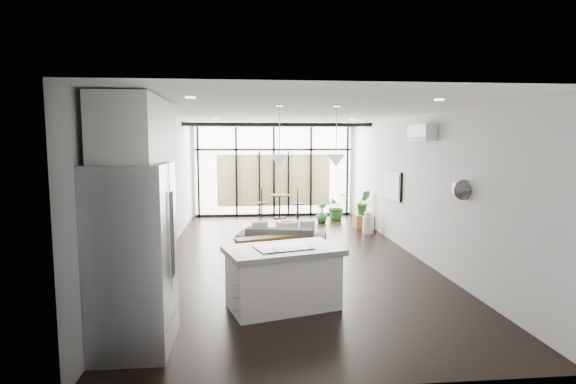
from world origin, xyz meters
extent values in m
cube|color=black|center=(0.00, 0.00, 0.00)|extent=(5.00, 10.00, 0.00)
cube|color=white|center=(0.00, 0.00, 2.80)|extent=(5.00, 10.00, 0.00)
cube|color=silver|center=(-2.50, 0.00, 1.40)|extent=(0.02, 10.00, 2.80)
cube|color=silver|center=(2.50, 0.00, 1.40)|extent=(0.02, 10.00, 2.80)
cube|color=silver|center=(0.00, 5.00, 1.40)|extent=(5.00, 0.02, 2.80)
cube|color=silver|center=(0.00, -5.00, 1.40)|extent=(5.00, 0.02, 2.80)
cube|color=black|center=(0.00, 4.88, 1.40)|extent=(5.00, 0.20, 2.80)
cube|color=white|center=(0.00, 4.00, 2.77)|extent=(4.70, 1.90, 0.06)
cube|color=#D0C388|center=(0.00, 4.95, 1.10)|extent=(3.50, 0.02, 1.60)
cube|color=silver|center=(-0.37, -2.90, 0.42)|extent=(1.73, 1.30, 0.84)
cube|color=black|center=(-0.37, -2.90, 0.85)|extent=(0.84, 0.68, 0.01)
cube|color=#99989D|center=(-2.10, -3.95, 1.02)|extent=(0.79, 0.99, 2.05)
cube|color=silver|center=(-2.18, -3.05, 1.33)|extent=(0.69, 0.72, 2.66)
cube|color=silver|center=(-2.12, -3.50, 2.35)|extent=(0.62, 1.75, 0.86)
cone|color=white|center=(-0.40, -2.65, 2.02)|extent=(0.26, 0.26, 0.18)
cone|color=white|center=(0.40, -2.65, 2.02)|extent=(0.26, 0.26, 0.18)
imported|color=#505052|center=(-0.13, 0.33, 0.36)|extent=(1.91, 0.96, 0.72)
cube|color=brown|center=(-0.45, -0.17, 0.21)|extent=(1.35, 0.76, 0.42)
cylinder|color=beige|center=(0.09, 1.52, 0.21)|extent=(0.67, 0.67, 0.42)
cube|color=brown|center=(2.24, 2.69, 0.18)|extent=(0.47, 0.47, 0.35)
imported|color=#265E20|center=(1.80, 4.05, 0.30)|extent=(0.97, 1.00, 0.61)
imported|color=#265E20|center=(1.27, 3.56, 0.16)|extent=(0.61, 0.66, 0.33)
imported|color=#265E20|center=(2.24, 2.69, 0.50)|extent=(0.38, 0.67, 0.29)
cylinder|color=beige|center=(2.18, 1.95, 0.27)|extent=(0.31, 0.31, 0.54)
cube|color=black|center=(0.14, 4.41, 0.37)|extent=(1.67, 1.01, 0.75)
cube|color=black|center=(2.46, 1.00, 1.30)|extent=(0.05, 1.10, 0.65)
cube|color=white|center=(2.38, -0.80, 2.45)|extent=(0.22, 0.90, 0.30)
cube|color=black|center=(-2.47, -0.50, 1.55)|extent=(0.04, 0.70, 0.90)
camera|label=1|loc=(-0.87, -8.88, 2.28)|focal=28.00mm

